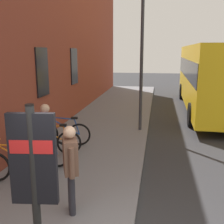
{
  "coord_description": "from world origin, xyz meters",
  "views": [
    {
      "loc": [
        -3.05,
        -0.32,
        3.09
      ],
      "look_at": [
        4.06,
        0.89,
        1.46
      ],
      "focal_mm": 43.57,
      "sensor_mm": 36.0,
      "label": 1
    }
  ],
  "objects_px": {
    "city_bus": "(211,74)",
    "pedestrian_near_bus": "(46,130)",
    "bicycle_nearest_sign": "(18,167)",
    "bicycle_under_window": "(39,152)",
    "transit_info_sign": "(34,172)",
    "bicycle_far_end": "(64,133)",
    "street_lamp": "(142,45)",
    "pedestrian_crossing_street": "(70,161)",
    "bicycle_end_of_row": "(51,142)"
  },
  "relations": [
    {
      "from": "transit_info_sign",
      "to": "city_bus",
      "type": "height_order",
      "value": "city_bus"
    },
    {
      "from": "city_bus",
      "to": "bicycle_nearest_sign",
      "type": "bearing_deg",
      "value": 148.45
    },
    {
      "from": "bicycle_end_of_row",
      "to": "pedestrian_near_bus",
      "type": "bearing_deg",
      "value": -163.29
    },
    {
      "from": "transit_info_sign",
      "to": "pedestrian_near_bus",
      "type": "bearing_deg",
      "value": 21.28
    },
    {
      "from": "bicycle_nearest_sign",
      "to": "pedestrian_near_bus",
      "type": "xyz_separation_m",
      "value": [
        0.8,
        -0.38,
        0.65
      ]
    },
    {
      "from": "street_lamp",
      "to": "pedestrian_near_bus",
      "type": "bearing_deg",
      "value": 152.44
    },
    {
      "from": "pedestrian_near_bus",
      "to": "street_lamp",
      "type": "height_order",
      "value": "street_lamp"
    },
    {
      "from": "bicycle_end_of_row",
      "to": "bicycle_far_end",
      "type": "height_order",
      "value": "same"
    },
    {
      "from": "city_bus",
      "to": "pedestrian_near_bus",
      "type": "relative_size",
      "value": 6.19
    },
    {
      "from": "pedestrian_crossing_street",
      "to": "street_lamp",
      "type": "height_order",
      "value": "street_lamp"
    },
    {
      "from": "pedestrian_crossing_street",
      "to": "pedestrian_near_bus",
      "type": "bearing_deg",
      "value": 34.69
    },
    {
      "from": "bicycle_under_window",
      "to": "transit_info_sign",
      "type": "xyz_separation_m",
      "value": [
        -3.56,
        -1.64,
        1.21
      ]
    },
    {
      "from": "bicycle_under_window",
      "to": "transit_info_sign",
      "type": "relative_size",
      "value": 0.74
    },
    {
      "from": "bicycle_far_end",
      "to": "city_bus",
      "type": "relative_size",
      "value": 0.17
    },
    {
      "from": "pedestrian_crossing_street",
      "to": "bicycle_nearest_sign",
      "type": "bearing_deg",
      "value": 59.29
    },
    {
      "from": "bicycle_end_of_row",
      "to": "pedestrian_near_bus",
      "type": "xyz_separation_m",
      "value": [
        -0.94,
        -0.28,
        0.65
      ]
    },
    {
      "from": "city_bus",
      "to": "pedestrian_crossing_street",
      "type": "xyz_separation_m",
      "value": [
        -10.32,
        4.18,
        -0.77
      ]
    },
    {
      "from": "pedestrian_crossing_street",
      "to": "street_lamp",
      "type": "bearing_deg",
      "value": -8.78
    },
    {
      "from": "city_bus",
      "to": "bicycle_end_of_row",
      "type": "bearing_deg",
      "value": 143.48
    },
    {
      "from": "street_lamp",
      "to": "bicycle_nearest_sign",
      "type": "bearing_deg",
      "value": 152.8
    },
    {
      "from": "transit_info_sign",
      "to": "pedestrian_near_bus",
      "type": "distance_m",
      "value": 3.68
    },
    {
      "from": "street_lamp",
      "to": "bicycle_far_end",
      "type": "bearing_deg",
      "value": 132.94
    },
    {
      "from": "bicycle_far_end",
      "to": "city_bus",
      "type": "distance_m",
      "value": 8.88
    },
    {
      "from": "bicycle_end_of_row",
      "to": "pedestrian_near_bus",
      "type": "relative_size",
      "value": 1.02
    },
    {
      "from": "bicycle_under_window",
      "to": "transit_info_sign",
      "type": "distance_m",
      "value": 4.1
    },
    {
      "from": "pedestrian_near_bus",
      "to": "bicycle_end_of_row",
      "type": "bearing_deg",
      "value": 16.71
    },
    {
      "from": "city_bus",
      "to": "bicycle_under_window",
      "type": "bearing_deg",
      "value": 145.87
    },
    {
      "from": "bicycle_far_end",
      "to": "transit_info_sign",
      "type": "xyz_separation_m",
      "value": [
        -5.23,
        -1.54,
        1.21
      ]
    },
    {
      "from": "bicycle_under_window",
      "to": "bicycle_end_of_row",
      "type": "bearing_deg",
      "value": -2.78
    },
    {
      "from": "bicycle_far_end",
      "to": "bicycle_under_window",
      "type": "bearing_deg",
      "value": 176.77
    },
    {
      "from": "street_lamp",
      "to": "transit_info_sign",
      "type": "bearing_deg",
      "value": 174.09
    },
    {
      "from": "bicycle_nearest_sign",
      "to": "pedestrian_near_bus",
      "type": "height_order",
      "value": "pedestrian_near_bus"
    },
    {
      "from": "city_bus",
      "to": "transit_info_sign",
      "type": "bearing_deg",
      "value": 161.25
    },
    {
      "from": "pedestrian_near_bus",
      "to": "street_lamp",
      "type": "distance_m",
      "value": 4.99
    },
    {
      "from": "bicycle_nearest_sign",
      "to": "pedestrian_crossing_street",
      "type": "xyz_separation_m",
      "value": [
        -0.94,
        -1.58,
        0.64
      ]
    },
    {
      "from": "bicycle_far_end",
      "to": "pedestrian_near_bus",
      "type": "height_order",
      "value": "pedestrian_near_bus"
    },
    {
      "from": "bicycle_nearest_sign",
      "to": "pedestrian_near_bus",
      "type": "bearing_deg",
      "value": -25.34
    },
    {
      "from": "bicycle_far_end",
      "to": "transit_info_sign",
      "type": "relative_size",
      "value": 0.74
    },
    {
      "from": "bicycle_under_window",
      "to": "bicycle_far_end",
      "type": "xyz_separation_m",
      "value": [
        1.67,
        -0.09,
        0.0
      ]
    },
    {
      "from": "city_bus",
      "to": "pedestrian_near_bus",
      "type": "xyz_separation_m",
      "value": [
        -8.59,
        5.38,
        -0.76
      ]
    },
    {
      "from": "bicycle_nearest_sign",
      "to": "bicycle_under_window",
      "type": "bearing_deg",
      "value": -3.5
    },
    {
      "from": "street_lamp",
      "to": "bicycle_under_window",
      "type": "bearing_deg",
      "value": 147.83
    },
    {
      "from": "transit_info_sign",
      "to": "bicycle_nearest_sign",
      "type": "bearing_deg",
      "value": 33.21
    },
    {
      "from": "transit_info_sign",
      "to": "bicycle_end_of_row",
      "type": "bearing_deg",
      "value": 20.31
    },
    {
      "from": "transit_info_sign",
      "to": "pedestrian_crossing_street",
      "type": "relative_size",
      "value": 1.43
    },
    {
      "from": "pedestrian_crossing_street",
      "to": "bicycle_under_window",
      "type": "bearing_deg",
      "value": 38.5
    },
    {
      "from": "bicycle_nearest_sign",
      "to": "bicycle_under_window",
      "type": "height_order",
      "value": "same"
    },
    {
      "from": "bicycle_far_end",
      "to": "street_lamp",
      "type": "height_order",
      "value": "street_lamp"
    },
    {
      "from": "pedestrian_crossing_street",
      "to": "street_lamp",
      "type": "relative_size",
      "value": 0.31
    },
    {
      "from": "transit_info_sign",
      "to": "street_lamp",
      "type": "distance_m",
      "value": 7.59
    }
  ]
}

